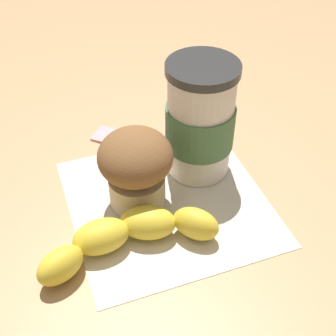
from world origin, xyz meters
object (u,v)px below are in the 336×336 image
object	(u,v)px
sugar_packet	(112,136)
coffee_cup	(200,121)
banana	(127,235)
muffin	(136,166)

from	to	relation	value
sugar_packet	coffee_cup	bearing A→B (deg)	58.51
coffee_cup	banana	bearing A→B (deg)	-35.85
coffee_cup	muffin	xyz separation A→B (m)	(0.05, -0.08, -0.02)
coffee_cup	muffin	bearing A→B (deg)	-54.74
coffee_cup	muffin	size ratio (longest dim) A/B	1.50
muffin	sugar_packet	bearing A→B (deg)	-165.01
muffin	banana	xyz separation A→B (m)	(0.07, -0.01, -0.03)
coffee_cup	sugar_packet	size ratio (longest dim) A/B	2.89
coffee_cup	sugar_packet	world-z (taller)	coffee_cup
muffin	banana	distance (m)	0.08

